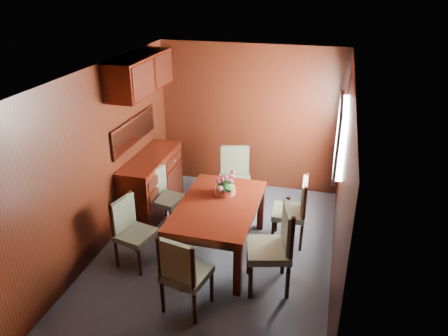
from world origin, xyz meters
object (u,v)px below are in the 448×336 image
(sideboard, at_px, (152,183))
(chair_right_near, at_px, (276,243))
(chair_head, at_px, (183,271))
(flower_centerpiece, at_px, (225,184))
(dining_table, at_px, (218,211))
(chair_left_near, at_px, (131,228))

(sideboard, bearing_deg, chair_right_near, -31.92)
(chair_head, xyz_separation_m, flower_centerpiece, (0.09, 1.43, 0.34))
(dining_table, relative_size, chair_left_near, 1.73)
(dining_table, height_order, chair_right_near, chair_right_near)
(sideboard, distance_m, flower_centerpiece, 1.47)
(chair_right_near, xyz_separation_m, chair_head, (-0.89, -0.68, -0.06))
(dining_table, bearing_deg, chair_right_near, -29.61)
(sideboard, distance_m, dining_table, 1.55)
(sideboard, xyz_separation_m, chair_right_near, (2.09, -1.30, 0.15))
(dining_table, xyz_separation_m, chair_head, (-0.08, -1.14, -0.09))
(dining_table, bearing_deg, chair_left_near, -155.19)
(sideboard, xyz_separation_m, chair_head, (1.21, -1.98, 0.09))
(sideboard, bearing_deg, chair_left_near, -77.94)
(sideboard, xyz_separation_m, flower_centerpiece, (1.29, -0.55, 0.43))
(dining_table, bearing_deg, flower_centerpiece, 87.74)
(chair_left_near, xyz_separation_m, chair_right_near, (1.82, 0.00, 0.09))
(chair_head, height_order, flower_centerpiece, flower_centerpiece)
(chair_right_near, bearing_deg, chair_left_near, 75.56)
(chair_right_near, distance_m, flower_centerpiece, 1.14)
(sideboard, height_order, chair_head, chair_head)
(dining_table, distance_m, chair_left_near, 1.11)
(chair_head, bearing_deg, flower_centerpiece, 97.99)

